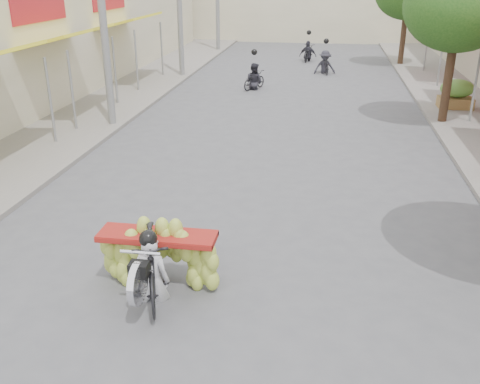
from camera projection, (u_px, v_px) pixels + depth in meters
name	position (u px, v px, depth m)	size (l,w,h in m)	color
sidewalk_left	(102.00, 103.00, 20.62)	(4.00, 60.00, 0.12)	gray
street_tree_mid	(459.00, 5.00, 16.49)	(3.40, 3.40, 5.25)	#3A2719
produce_crate_far	(457.00, 92.00, 19.37)	(1.20, 0.88, 1.16)	brown
banana_motorbike	(154.00, 255.00, 8.36)	(2.20, 1.98, 1.98)	black
pedestrian	(455.00, 78.00, 19.69)	(1.11, 0.93, 1.95)	silver
bg_motorbike_a	(254.00, 71.00, 22.91)	(1.09, 1.49, 1.95)	black
bg_motorbike_b	(325.00, 56.00, 26.38)	(1.15, 1.70, 1.95)	black
bg_motorbike_c	(308.00, 47.00, 30.00)	(1.05, 1.65, 1.95)	black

